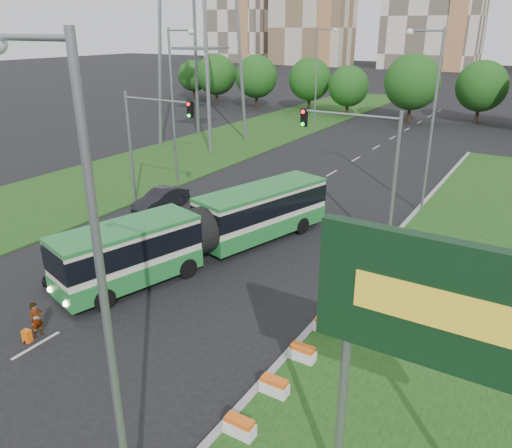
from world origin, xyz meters
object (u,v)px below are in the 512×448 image
Objects in this scene: traffic_mast_median at (367,158)px; traffic_mast_left at (146,133)px; articulated_bus at (205,228)px; car_left_far at (161,199)px; shopping_trolley at (27,336)px; billboard at (451,323)px; car_left_near at (76,263)px; pedestrian at (36,320)px.

traffic_mast_median is 15.19m from traffic_mast_left.
traffic_mast_left is 10.06m from articulated_bus.
shopping_trolley is (6.09, -15.10, -0.46)m from car_left_far.
traffic_mast_median is 18.72m from shopping_trolley.
traffic_mast_left is at bearing 146.45° from billboard.
car_left_far is (-21.84, 15.10, -5.44)m from billboard.
car_left_near is (3.84, -9.93, -4.69)m from traffic_mast_left.
articulated_bus is 6.96m from car_left_near.
car_left_near is 5.48m from pedestrian.
car_left_near is at bearing -69.69° from car_left_far.
traffic_mast_median is at bearing 54.58° from articulated_bus.
billboard is at bearing -19.89° from articulated_bus.
pedestrian is (-8.27, -15.48, -4.58)m from traffic_mast_median.
billboard is 17.68m from traffic_mast_median.
pedestrian is at bearing 76.99° from shopping_trolley.
car_left_near is (-4.34, -5.35, -1.04)m from articulated_bus.
car_left_near is 7.23× the size of shopping_trolley.
articulated_bus is at bearing 144.19° from billboard.
billboard reaches higher than car_left_far.
car_left_near is at bearing -68.85° from traffic_mast_left.
articulated_bus reaches higher than shopping_trolley.
shopping_trolley is at bearing -81.22° from articulated_bus.
car_left_near is (-18.79, 5.08, -5.50)m from billboard.
traffic_mast_median is 18.13m from pedestrian.
car_left_far is (-3.05, 10.03, 0.06)m from car_left_near.
billboard is at bearing -64.97° from traffic_mast_median.
articulated_bus reaches higher than pedestrian.
car_left_far is 8.14× the size of shopping_trolley.
traffic_mast_left reaches higher than car_left_far.
traffic_mast_left is at bearing -176.23° from traffic_mast_median.
traffic_mast_left is at bearing 103.48° from shopping_trolley.
traffic_mast_left reaches higher than pedestrian.
traffic_mast_median reaches higher than pedestrian.
car_left_far is (-7.40, 4.68, -0.98)m from articulated_bus.
shopping_trolley is (-8.28, -16.00, -5.08)m from traffic_mast_median.
articulated_bus is (8.18, -4.58, -3.65)m from traffic_mast_left.
pedestrian is at bearing -81.50° from articulated_bus.
car_left_near is 2.52× the size of pedestrian.
billboard is 20.23m from car_left_near.
billboard is 1.00× the size of traffic_mast_median.
traffic_mast_left reaches higher than car_left_near.
car_left_near is 5.93m from shopping_trolley.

